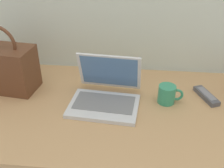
{
  "coord_description": "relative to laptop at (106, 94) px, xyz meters",
  "views": [
    {
      "loc": [
        0.07,
        -0.99,
        0.75
      ],
      "look_at": [
        -0.04,
        0.0,
        0.15
      ],
      "focal_mm": 42.93,
      "sensor_mm": 36.0,
      "label": 1
    }
  ],
  "objects": [
    {
      "name": "remote_control_near",
      "position": [
        0.47,
        0.08,
        -0.03
      ],
      "size": [
        0.1,
        0.17,
        0.02
      ],
      "color": "#4C4C51",
      "rests_on": "desk"
    },
    {
      "name": "laptop",
      "position": [
        0.0,
        0.0,
        0.0
      ],
      "size": [
        0.33,
        0.31,
        0.21
      ],
      "color": "silver",
      "rests_on": "desk"
    },
    {
      "name": "desk",
      "position": [
        0.07,
        -0.04,
        -0.06
      ],
      "size": [
        1.6,
        0.76,
        0.03
      ],
      "color": "tan",
      "rests_on": "ground"
    },
    {
      "name": "handbag",
      "position": [
        -0.51,
        0.07,
        0.07
      ],
      "size": [
        0.32,
        0.19,
        0.33
      ],
      "color": "#59331E",
      "rests_on": "desk"
    },
    {
      "name": "coffee_mug",
      "position": [
        0.28,
        0.03,
        -0.0
      ],
      "size": [
        0.12,
        0.08,
        0.09
      ],
      "color": "#338C66",
      "rests_on": "desk"
    }
  ]
}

